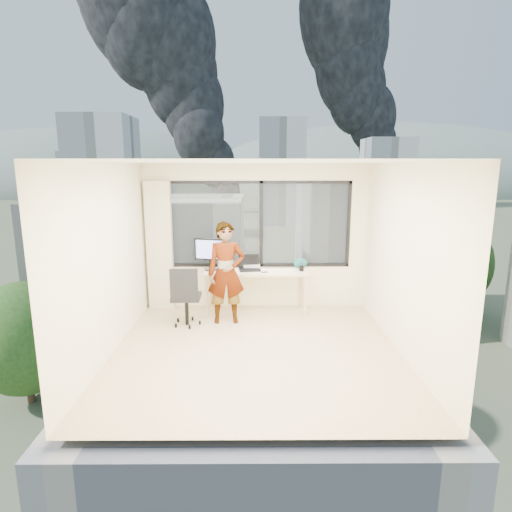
{
  "coord_description": "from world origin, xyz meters",
  "views": [
    {
      "loc": [
        -0.04,
        -5.55,
        2.53
      ],
      "look_at": [
        0.0,
        1.0,
        1.15
      ],
      "focal_mm": 29.62,
      "sensor_mm": 36.0,
      "label": 1
    }
  ],
  "objects_px": {
    "person": "(226,273)",
    "laptop": "(250,264)",
    "monitor": "(210,254)",
    "handbag": "(300,263)",
    "chair": "(186,295)",
    "desk": "(256,291)",
    "game_console": "(252,266)"
  },
  "relations": [
    {
      "from": "person",
      "to": "laptop",
      "type": "relative_size",
      "value": 4.31
    },
    {
      "from": "monitor",
      "to": "handbag",
      "type": "height_order",
      "value": "monitor"
    },
    {
      "from": "chair",
      "to": "handbag",
      "type": "height_order",
      "value": "chair"
    },
    {
      "from": "desk",
      "to": "monitor",
      "type": "height_order",
      "value": "monitor"
    },
    {
      "from": "handbag",
      "to": "monitor",
      "type": "bearing_deg",
      "value": 175.78
    },
    {
      "from": "laptop",
      "to": "handbag",
      "type": "xyz_separation_m",
      "value": [
        0.91,
        0.14,
        -0.03
      ]
    },
    {
      "from": "person",
      "to": "handbag",
      "type": "height_order",
      "value": "person"
    },
    {
      "from": "desk",
      "to": "chair",
      "type": "height_order",
      "value": "chair"
    },
    {
      "from": "chair",
      "to": "handbag",
      "type": "distance_m",
      "value": 2.12
    },
    {
      "from": "desk",
      "to": "monitor",
      "type": "xyz_separation_m",
      "value": [
        -0.8,
        0.06,
        0.66
      ]
    },
    {
      "from": "laptop",
      "to": "person",
      "type": "bearing_deg",
      "value": -133.18
    },
    {
      "from": "game_console",
      "to": "laptop",
      "type": "relative_size",
      "value": 0.75
    },
    {
      "from": "monitor",
      "to": "laptop",
      "type": "height_order",
      "value": "monitor"
    },
    {
      "from": "desk",
      "to": "handbag",
      "type": "height_order",
      "value": "handbag"
    },
    {
      "from": "chair",
      "to": "person",
      "type": "bearing_deg",
      "value": 11.05
    },
    {
      "from": "monitor",
      "to": "laptop",
      "type": "distance_m",
      "value": 0.71
    },
    {
      "from": "desk",
      "to": "laptop",
      "type": "bearing_deg",
      "value": 166.71
    },
    {
      "from": "desk",
      "to": "handbag",
      "type": "relative_size",
      "value": 7.58
    },
    {
      "from": "chair",
      "to": "laptop",
      "type": "distance_m",
      "value": 1.28
    },
    {
      "from": "person",
      "to": "game_console",
      "type": "distance_m",
      "value": 0.85
    },
    {
      "from": "desk",
      "to": "chair",
      "type": "xyz_separation_m",
      "value": [
        -1.13,
        -0.66,
        0.13
      ]
    },
    {
      "from": "game_console",
      "to": "laptop",
      "type": "bearing_deg",
      "value": -100.33
    },
    {
      "from": "desk",
      "to": "laptop",
      "type": "xyz_separation_m",
      "value": [
        -0.11,
        0.03,
        0.49
      ]
    },
    {
      "from": "chair",
      "to": "monitor",
      "type": "height_order",
      "value": "monitor"
    },
    {
      "from": "person",
      "to": "monitor",
      "type": "height_order",
      "value": "person"
    },
    {
      "from": "person",
      "to": "laptop",
      "type": "bearing_deg",
      "value": 48.67
    },
    {
      "from": "desk",
      "to": "handbag",
      "type": "bearing_deg",
      "value": 11.51
    },
    {
      "from": "laptop",
      "to": "chair",
      "type": "bearing_deg",
      "value": -154.42
    },
    {
      "from": "monitor",
      "to": "chair",
      "type": "bearing_deg",
      "value": -101.29
    },
    {
      "from": "chair",
      "to": "person",
      "type": "relative_size",
      "value": 0.6
    },
    {
      "from": "person",
      "to": "laptop",
      "type": "height_order",
      "value": "person"
    },
    {
      "from": "monitor",
      "to": "game_console",
      "type": "distance_m",
      "value": 0.79
    }
  ]
}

